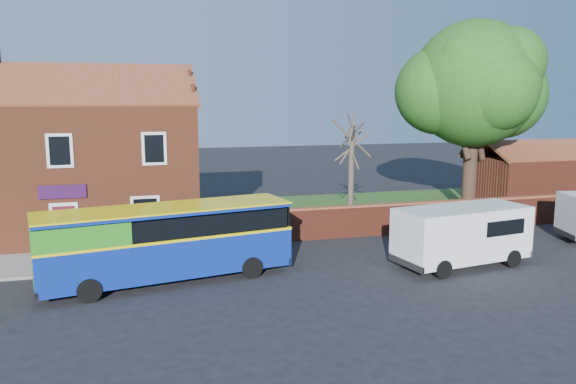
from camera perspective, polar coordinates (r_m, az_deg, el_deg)
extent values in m
plane|color=black|center=(20.14, -3.56, -10.41)|extent=(120.00, 120.00, 0.00)
cube|color=gray|center=(25.47, -22.01, -6.67)|extent=(18.00, 3.50, 0.12)
cube|color=slate|center=(23.80, -22.51, -7.80)|extent=(18.00, 0.15, 0.14)
cube|color=#426B28|center=(36.37, 12.66, -1.55)|extent=(26.00, 12.00, 0.04)
cube|color=brown|center=(30.47, -21.11, 2.08)|extent=(12.00, 8.00, 6.50)
cube|color=brown|center=(28.28, -22.05, 10.14)|extent=(12.30, 4.08, 2.16)
cube|color=brown|center=(32.25, -21.20, 10.03)|extent=(12.30, 4.08, 2.16)
cube|color=black|center=(26.35, -22.18, 3.90)|extent=(1.10, 0.06, 1.50)
cube|color=#4C0F19|center=(26.86, -21.72, -3.55)|extent=(0.95, 0.04, 2.10)
cube|color=silver|center=(26.87, -21.72, -3.43)|extent=(1.20, 0.06, 2.30)
cube|color=#2A0B34|center=(26.54, -21.94, 0.03)|extent=(2.00, 0.06, 0.60)
cube|color=maroon|center=(31.15, 17.81, -2.25)|extent=(22.00, 0.30, 1.50)
cube|color=brown|center=(31.00, 17.88, -0.80)|extent=(22.00, 0.38, 0.10)
cube|color=maroon|center=(41.06, 23.95, 1.20)|extent=(8.00, 5.00, 3.00)
cube|color=brown|center=(39.88, 25.27, 3.86)|extent=(8.20, 2.56, 1.24)
cube|color=brown|center=(41.82, 23.07, 4.23)|extent=(8.20, 2.56, 1.24)
cube|color=navy|center=(21.78, -12.15, -6.12)|extent=(9.59, 4.08, 1.48)
cube|color=yellow|center=(21.60, -12.22, -4.23)|extent=(9.61, 4.10, 0.10)
cube|color=black|center=(21.50, -12.26, -3.07)|extent=(9.23, 4.02, 0.74)
cube|color=#2E921F|center=(21.01, -20.44, -3.76)|extent=(3.56, 2.93, 0.79)
cube|color=navy|center=(21.40, -12.31, -1.79)|extent=(9.59, 4.08, 0.14)
cube|color=yellow|center=(21.38, -12.32, -1.58)|extent=(9.64, 4.12, 0.06)
cylinder|color=black|center=(20.47, -19.56, -9.39)|extent=(0.88, 0.44, 0.84)
cylinder|color=black|center=(22.53, -20.21, -7.69)|extent=(0.88, 0.44, 0.84)
cylinder|color=black|center=(21.85, -3.72, -7.64)|extent=(0.88, 0.44, 0.84)
cylinder|color=black|center=(23.79, -5.72, -6.23)|extent=(0.88, 0.44, 0.84)
cube|color=white|center=(24.17, 17.25, -3.98)|extent=(5.87, 3.10, 2.12)
cube|color=black|center=(25.81, 21.48, -2.61)|extent=(0.38, 1.89, 0.84)
cube|color=black|center=(26.26, 21.67, -5.30)|extent=(0.46, 2.22, 0.27)
cylinder|color=black|center=(22.53, 15.46, -7.58)|extent=(0.76, 0.34, 0.74)
cylinder|color=black|center=(24.12, 12.25, -6.31)|extent=(0.76, 0.34, 0.74)
cylinder|color=black|center=(24.90, 21.85, -6.29)|extent=(0.76, 0.34, 0.74)
cylinder|color=black|center=(26.34, 18.55, -5.25)|extent=(0.76, 0.34, 0.74)
cylinder|color=black|center=(31.46, 26.94, -3.47)|extent=(0.73, 0.38, 0.70)
cylinder|color=black|center=(35.36, 17.95, 1.74)|extent=(0.82, 0.82, 4.71)
sphere|color=#3C7524|center=(35.08, 18.40, 10.39)|extent=(7.37, 7.37, 7.37)
sphere|color=#3C7524|center=(36.62, 20.85, 9.23)|extent=(5.32, 5.32, 5.32)
sphere|color=#3C7524|center=(34.58, 15.06, 9.88)|extent=(5.12, 5.12, 5.12)
cylinder|color=#4C4238|center=(30.27, 6.42, 1.48)|extent=(0.30, 0.30, 5.31)
cylinder|color=#4C4238|center=(30.06, 6.48, 5.06)|extent=(0.31, 2.59, 2.08)
cylinder|color=#4C4238|center=(30.08, 6.48, 4.70)|extent=(1.35, 1.91, 1.91)
cylinder|color=#4C4238|center=(30.05, 6.49, 5.42)|extent=(2.17, 1.00, 2.11)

